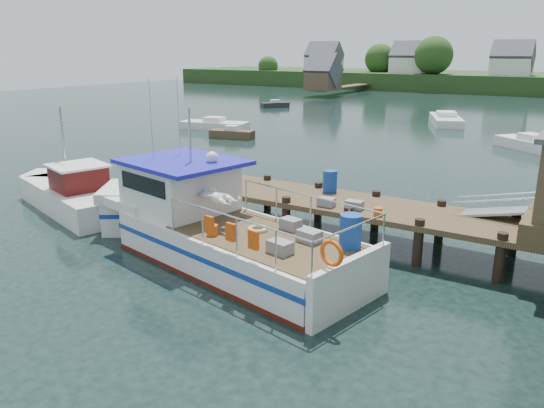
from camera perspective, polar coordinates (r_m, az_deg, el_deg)
The scene contains 9 objects.
ground_plane at distance 20.91m, azimuth 4.52°, elevation -2.86°, with size 160.00×160.00×0.00m, color black.
dock at distance 18.33m, azimuth 23.01°, elevation 0.45°, with size 16.60×3.00×4.78m.
lobster_boat at distance 18.19m, azimuth -6.83°, elevation -2.29°, with size 12.32×5.64×5.93m.
work_boat at distance 25.19m, azimuth -20.67°, elevation 1.13°, with size 8.47×4.59×4.48m.
moored_rowboat at distance 42.90m, azimuth -4.33°, elevation 7.56°, with size 3.72×1.99×1.03m.
moored_a at distance 47.99m, azimuth -6.19°, elevation 8.47°, with size 6.28×3.40×1.10m.
moored_b at distance 41.76m, azimuth 26.03°, elevation 5.81°, with size 5.27×4.77×1.18m.
moored_d at distance 53.64m, azimuth 18.19°, elevation 8.62°, with size 4.88×7.55×1.22m.
moored_e at distance 66.34m, azimuth 0.31°, elevation 10.65°, with size 2.95×3.52×0.96m.
Camera 1 is at (9.08, -17.55, 6.82)m, focal length 35.00 mm.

